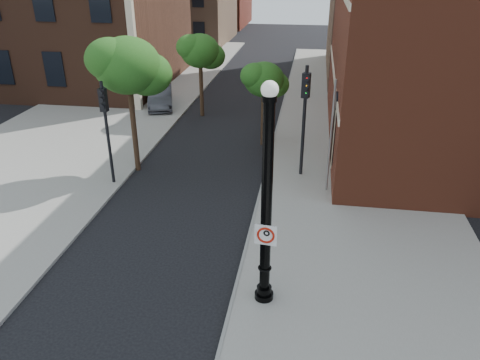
% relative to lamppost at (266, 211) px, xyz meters
% --- Properties ---
extents(ground, '(120.00, 120.00, 0.00)m').
position_rel_lamppost_xyz_m(ground, '(-2.94, -0.03, -2.98)').
color(ground, black).
rests_on(ground, ground).
extents(sidewalk_right, '(8.00, 60.00, 0.12)m').
position_rel_lamppost_xyz_m(sidewalk_right, '(3.06, 9.97, -2.92)').
color(sidewalk_right, gray).
rests_on(sidewalk_right, ground).
extents(sidewalk_left, '(10.00, 50.00, 0.12)m').
position_rel_lamppost_xyz_m(sidewalk_left, '(-11.94, 17.97, -2.92)').
color(sidewalk_left, gray).
rests_on(sidewalk_left, ground).
extents(curb_edge, '(0.10, 60.00, 0.14)m').
position_rel_lamppost_xyz_m(curb_edge, '(-0.89, 9.97, -2.91)').
color(curb_edge, gray).
rests_on(curb_edge, ground).
extents(lamppost, '(0.55, 0.55, 6.46)m').
position_rel_lamppost_xyz_m(lamppost, '(0.00, 0.00, 0.00)').
color(lamppost, black).
rests_on(lamppost, ground).
extents(no_parking_sign, '(0.61, 0.11, 0.61)m').
position_rel_lamppost_xyz_m(no_parking_sign, '(0.02, -0.17, -0.62)').
color(no_parking_sign, white).
rests_on(no_parking_sign, ground).
extents(parked_car, '(2.68, 4.55, 1.42)m').
position_rel_lamppost_xyz_m(parked_car, '(-8.81, 17.99, -2.28)').
color(parked_car, '#323237').
rests_on(parked_car, ground).
extents(traffic_signal_left, '(0.30, 0.38, 4.56)m').
position_rel_lamppost_xyz_m(traffic_signal_left, '(-7.33, 6.58, 0.09)').
color(traffic_signal_left, black).
rests_on(traffic_signal_left, ground).
extents(traffic_signal_right, '(0.38, 0.44, 5.01)m').
position_rel_lamppost_xyz_m(traffic_signal_right, '(0.71, 8.70, 0.39)').
color(traffic_signal_right, black).
rests_on(traffic_signal_right, ground).
extents(utility_pole, '(0.10, 0.10, 4.81)m').
position_rel_lamppost_xyz_m(utility_pole, '(1.84, 7.30, -0.58)').
color(utility_pole, '#999999').
rests_on(utility_pole, ground).
extents(street_tree_a, '(3.36, 3.04, 6.06)m').
position_rel_lamppost_xyz_m(street_tree_a, '(-6.79, 8.29, 1.80)').
color(street_tree_a, black).
rests_on(street_tree_a, ground).
extents(street_tree_b, '(2.75, 2.49, 4.96)m').
position_rel_lamppost_xyz_m(street_tree_b, '(-5.69, 16.74, 0.92)').
color(street_tree_b, black).
rests_on(street_tree_b, ground).
extents(street_tree_c, '(2.41, 2.17, 4.34)m').
position_rel_lamppost_xyz_m(street_tree_c, '(-1.40, 12.38, 0.43)').
color(street_tree_c, black).
rests_on(street_tree_c, ground).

